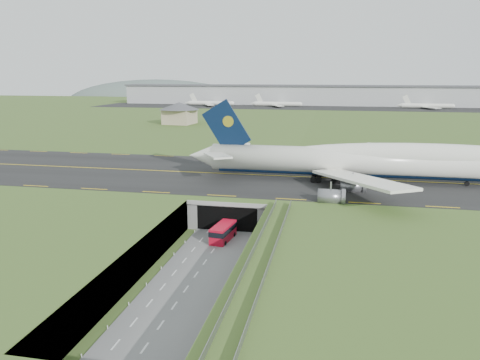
# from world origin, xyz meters

# --- Properties ---
(ground) EXTENTS (900.00, 900.00, 0.00)m
(ground) POSITION_xyz_m (0.00, 0.00, 0.00)
(ground) COLOR #425A24
(ground) RESTS_ON ground
(airfield_deck) EXTENTS (800.00, 800.00, 6.00)m
(airfield_deck) POSITION_xyz_m (0.00, 0.00, 3.00)
(airfield_deck) COLOR gray
(airfield_deck) RESTS_ON ground
(trench_road) EXTENTS (12.00, 75.00, 0.20)m
(trench_road) POSITION_xyz_m (0.00, -7.50, 0.10)
(trench_road) COLOR slate
(trench_road) RESTS_ON ground
(taxiway) EXTENTS (800.00, 44.00, 0.18)m
(taxiway) POSITION_xyz_m (0.00, 33.00, 6.09)
(taxiway) COLOR black
(taxiway) RESTS_ON airfield_deck
(tunnel_portal) EXTENTS (17.00, 22.30, 6.00)m
(tunnel_portal) POSITION_xyz_m (0.00, 16.71, 3.33)
(tunnel_portal) COLOR gray
(tunnel_portal) RESTS_ON ground
(guideway) EXTENTS (3.00, 53.00, 7.05)m
(guideway) POSITION_xyz_m (11.00, -19.11, 5.32)
(guideway) COLOR #A8A8A3
(guideway) RESTS_ON ground
(jumbo_jet) EXTENTS (87.28, 57.49, 19.01)m
(jumbo_jet) POSITION_xyz_m (29.39, 30.63, 11.10)
(jumbo_jet) COLOR white
(jumbo_jet) RESTS_ON ground
(shuttle_tram) EXTENTS (3.72, 7.70, 3.02)m
(shuttle_tram) POSITION_xyz_m (0.47, 2.84, 1.66)
(shuttle_tram) COLOR red
(shuttle_tram) RESTS_ON ground
(service_building) EXTENTS (21.46, 21.46, 10.66)m
(service_building) POSITION_xyz_m (-54.93, 142.87, 12.31)
(service_building) COLOR tan
(service_building) RESTS_ON ground
(cargo_terminal) EXTENTS (320.00, 67.00, 15.60)m
(cargo_terminal) POSITION_xyz_m (-0.05, 299.41, 13.96)
(cargo_terminal) COLOR #B2B2B2
(cargo_terminal) RESTS_ON ground
(distant_hills) EXTENTS (700.00, 91.00, 60.00)m
(distant_hills) POSITION_xyz_m (64.38, 430.00, -4.00)
(distant_hills) COLOR #52625E
(distant_hills) RESTS_ON ground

